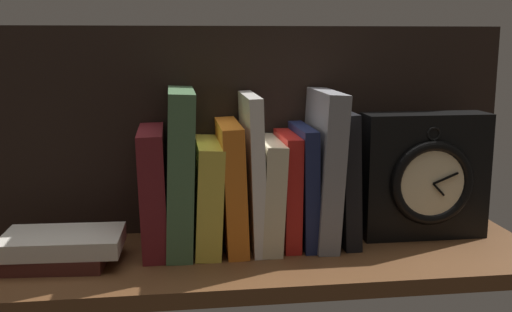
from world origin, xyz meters
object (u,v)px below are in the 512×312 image
at_px(book_white_catcher, 250,171).
at_px(book_stack_side, 59,248).
at_px(book_black_skeptic, 342,176).
at_px(book_navy_bierce, 304,185).
at_px(book_gray_chess, 323,168).
at_px(book_orange_pandolfini, 231,185).
at_px(book_maroon_dawkins, 154,190).
at_px(framed_clock, 425,176).
at_px(book_red_requiem, 287,189).
at_px(book_green_romantic, 180,170).
at_px(book_cream_twain, 268,192).
at_px(book_yellow_seinlanguage, 207,195).

height_order(book_white_catcher, book_stack_side, book_white_catcher).
distance_m(book_white_catcher, book_black_skeptic, 0.16).
height_order(book_navy_bierce, book_gray_chess, book_gray_chess).
bearing_deg(book_gray_chess, book_white_catcher, 180.00).
bearing_deg(book_gray_chess, book_orange_pandolfini, 180.00).
bearing_deg(book_orange_pandolfini, book_maroon_dawkins, -180.00).
bearing_deg(book_stack_side, framed_clock, 4.99).
relative_size(book_orange_pandolfini, book_red_requiem, 1.11).
relative_size(book_black_skeptic, book_stack_side, 1.16).
bearing_deg(book_navy_bierce, framed_clock, -0.00).
relative_size(book_green_romantic, book_cream_twain, 1.47).
relative_size(book_maroon_dawkins, book_navy_bierce, 1.00).
relative_size(book_white_catcher, book_gray_chess, 0.98).
height_order(book_cream_twain, book_stack_side, book_cream_twain).
bearing_deg(book_yellow_seinlanguage, book_maroon_dawkins, -180.00).
xyz_separation_m(book_navy_bierce, book_gray_chess, (0.03, 0.00, 0.03)).
bearing_deg(book_red_requiem, book_stack_side, -171.75).
height_order(book_gray_chess, framed_clock, book_gray_chess).
bearing_deg(book_navy_bierce, book_yellow_seinlanguage, 180.00).
xyz_separation_m(book_yellow_seinlanguage, book_stack_side, (-0.23, -0.05, -0.06)).
bearing_deg(book_black_skeptic, book_orange_pandolfini, 180.00).
bearing_deg(book_black_skeptic, book_navy_bierce, 180.00).
bearing_deg(book_orange_pandolfini, book_navy_bierce, 0.00).
bearing_deg(book_red_requiem, framed_clock, -0.00).
bearing_deg(book_stack_side, book_yellow_seinlanguage, 12.89).
xyz_separation_m(book_navy_bierce, book_stack_side, (-0.39, -0.05, -0.07)).
height_order(book_orange_pandolfini, book_black_skeptic, book_black_skeptic).
bearing_deg(book_green_romantic, framed_clock, -0.00).
distance_m(book_red_requiem, book_stack_side, 0.37).
bearing_deg(book_white_catcher, book_green_romantic, 180.00).
bearing_deg(book_navy_bierce, book_green_romantic, 180.00).
height_order(book_red_requiem, book_stack_side, book_red_requiem).
bearing_deg(book_yellow_seinlanguage, framed_clock, -0.00).
bearing_deg(book_white_catcher, book_black_skeptic, 0.00).
relative_size(book_green_romantic, framed_clock, 1.21).
relative_size(book_green_romantic, book_gray_chess, 1.02).
xyz_separation_m(book_maroon_dawkins, book_stack_side, (-0.14, -0.05, -0.07)).
height_order(book_cream_twain, book_gray_chess, book_gray_chess).
bearing_deg(book_red_requiem, book_green_romantic, 180.00).
xyz_separation_m(book_red_requiem, book_black_skeptic, (0.09, 0.00, 0.02)).
relative_size(book_maroon_dawkins, book_cream_twain, 1.12).
relative_size(book_maroon_dawkins, book_black_skeptic, 0.89).
bearing_deg(book_stack_side, book_green_romantic, 15.75).
bearing_deg(book_white_catcher, book_orange_pandolfini, 180.00).
relative_size(book_maroon_dawkins, book_yellow_seinlanguage, 1.13).
height_order(book_maroon_dawkins, book_gray_chess, book_gray_chess).
bearing_deg(book_red_requiem, book_white_catcher, 180.00).
height_order(book_gray_chess, book_stack_side, book_gray_chess).
xyz_separation_m(book_maroon_dawkins, book_red_requiem, (0.22, 0.00, -0.01)).
xyz_separation_m(book_navy_bierce, framed_clock, (0.21, -0.00, 0.01)).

